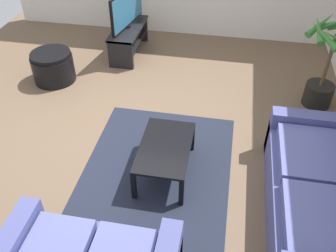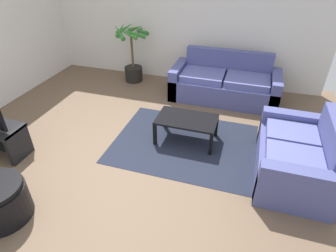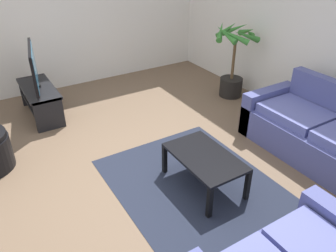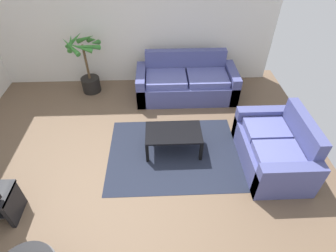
# 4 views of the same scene
# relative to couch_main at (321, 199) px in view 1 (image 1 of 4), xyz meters

# --- Properties ---
(ground_plane) EXTENTS (6.60, 6.60, 0.00)m
(ground_plane) POSITION_rel_couch_main_xyz_m (-1.07, -2.28, -0.30)
(ground_plane) COLOR brown
(couch_main) EXTENTS (2.08, 0.90, 0.90)m
(couch_main) POSITION_rel_couch_main_xyz_m (0.00, 0.00, 0.00)
(couch_main) COLOR #4C518C
(couch_main) RESTS_ON ground
(tv_stand) EXTENTS (1.10, 0.45, 0.49)m
(tv_stand) POSITION_rel_couch_main_xyz_m (-3.07, -2.79, 0.01)
(tv_stand) COLOR black
(tv_stand) RESTS_ON ground
(tv) EXTENTS (1.04, 0.24, 0.63)m
(tv) POSITION_rel_couch_main_xyz_m (-3.07, -2.78, 0.51)
(tv) COLOR black
(tv) RESTS_ON tv_stand
(coffee_table) EXTENTS (0.92, 0.56, 0.40)m
(coffee_table) POSITION_rel_couch_main_xyz_m (-0.36, -1.63, 0.05)
(coffee_table) COLOR black
(coffee_table) RESTS_ON ground
(area_rug) EXTENTS (2.20, 1.70, 0.01)m
(area_rug) POSITION_rel_couch_main_xyz_m (-0.36, -1.73, -0.30)
(area_rug) COLOR #1E2333
(area_rug) RESTS_ON ground
(potted_palm) EXTENTS (0.78, 0.74, 1.27)m
(potted_palm) POSITION_rel_couch_main_xyz_m (-2.08, 0.25, 0.27)
(potted_palm) COLOR black
(potted_palm) RESTS_ON ground
(ottoman) EXTENTS (0.64, 0.64, 0.47)m
(ottoman) POSITION_rel_couch_main_xyz_m (-2.01, -3.72, -0.07)
(ottoman) COLOR black
(ottoman) RESTS_ON ground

